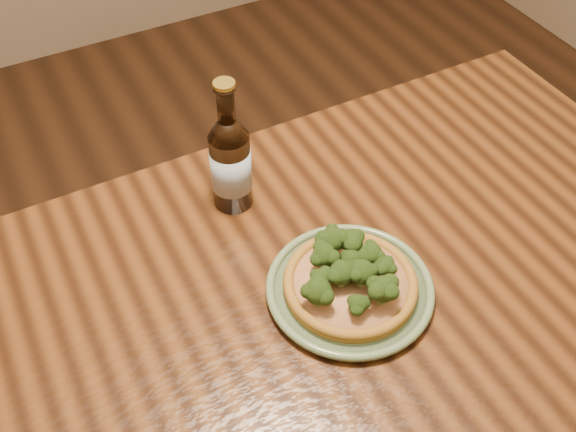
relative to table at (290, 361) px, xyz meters
name	(u,v)px	position (x,y,z in m)	size (l,w,h in m)	color
table	(290,361)	(0.00, 0.00, 0.00)	(1.60, 0.90, 0.75)	#4E2A10
plate	(350,289)	(0.12, 0.02, 0.10)	(0.27, 0.27, 0.02)	#627A54
pizza	(350,279)	(0.12, 0.02, 0.13)	(0.21, 0.21, 0.07)	olive
beer_bottle	(230,162)	(0.04, 0.29, 0.19)	(0.07, 0.07, 0.26)	black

